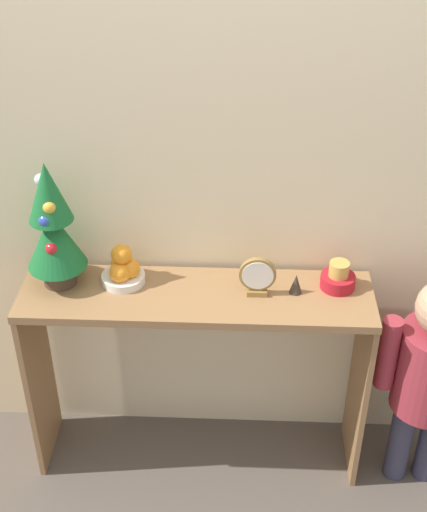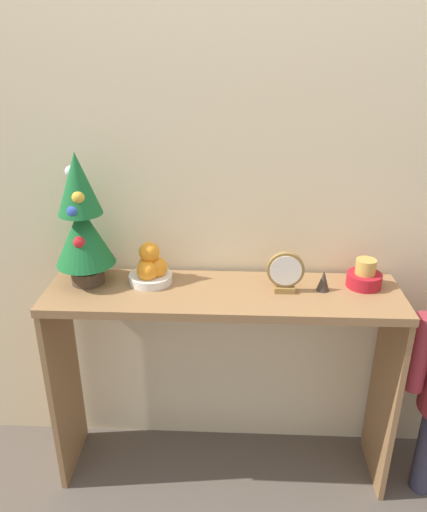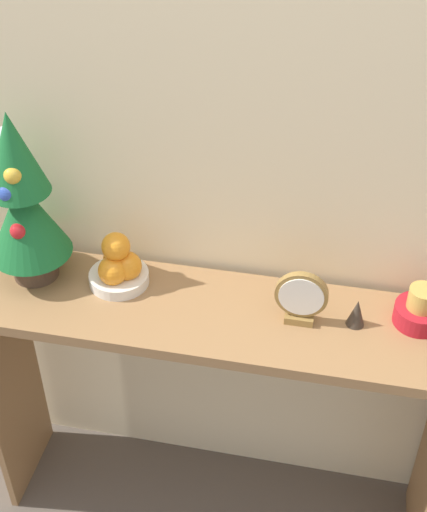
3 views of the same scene
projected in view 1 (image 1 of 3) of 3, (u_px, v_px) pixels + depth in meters
ground_plane at (196, 483)px, 2.79m from camera, size 12.00×12.00×0.00m
back_wall at (198, 152)px, 2.40m from camera, size 7.00×0.05×2.50m
console_table at (197, 335)px, 2.58m from camera, size 1.24×0.32×0.81m
mini_tree at (53, 226)px, 2.40m from camera, size 0.21×0.21×0.47m
fruit_bowl at (123, 269)px, 2.51m from camera, size 0.15×0.15×0.15m
singing_bowl at (338, 278)px, 2.49m from camera, size 0.12×0.12×0.10m
desk_clock at (258, 277)px, 2.43m from camera, size 0.13×0.04×0.15m
figurine at (296, 284)px, 2.46m from camera, size 0.04×0.04×0.07m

